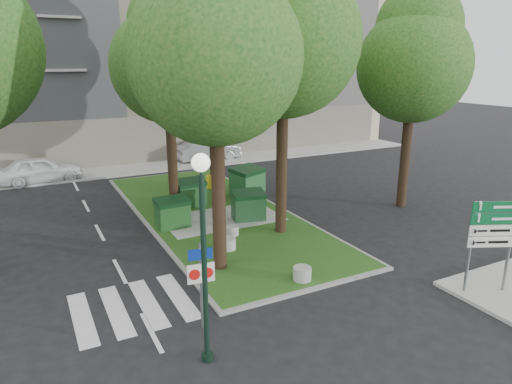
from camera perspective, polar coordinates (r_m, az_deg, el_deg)
ground at (r=14.14m, az=5.37°, el=-12.44°), size 120.00×120.00×0.00m
median_island at (r=20.89m, az=-5.34°, el=-2.63°), size 6.00×16.00×0.12m
median_kerb at (r=20.89m, az=-5.34°, el=-2.66°), size 6.30×16.30×0.10m
building_sidewalk at (r=30.43m, az=-13.74°, el=2.94°), size 42.00×3.00×0.12m
zebra_crossing at (r=14.00m, az=-11.53°, el=-13.00°), size 5.00×3.00×0.01m
apartment_building at (r=37.05m, az=-17.55°, el=17.32°), size 41.00×12.00×16.00m
tree_median_near_left at (r=14.05m, az=-4.90°, el=18.40°), size 5.20×5.20×10.53m
tree_median_near_right at (r=17.45m, az=3.67°, el=20.15°), size 5.60×5.60×11.46m
tree_median_mid at (r=20.33m, az=-10.89°, el=16.49°), size 4.80×4.80×9.99m
tree_median_far at (r=24.28m, az=-5.58°, el=19.75°), size 5.80×5.80×11.93m
tree_street_right at (r=22.19m, az=19.25°, el=15.86°), size 5.00×5.00×10.06m
dumpster_a at (r=19.06m, az=-10.39°, el=-2.59°), size 1.38×0.99×1.25m
dumpster_b at (r=21.69m, az=-8.24°, el=-0.13°), size 1.47×1.09×1.30m
dumpster_c at (r=19.65m, az=-0.95°, el=-1.69°), size 1.55×1.23×1.29m
dumpster_d at (r=22.98m, az=-1.07°, el=1.26°), size 1.99×1.74×1.54m
bollard_left at (r=16.73m, az=-3.55°, el=-6.46°), size 0.59×0.59×0.42m
bollard_right at (r=14.58m, az=5.79°, el=-10.09°), size 0.58×0.58×0.41m
bollard_mid at (r=18.06m, az=-2.98°, el=-4.83°), size 0.50×0.50×0.36m
litter_bin at (r=24.75m, az=-5.82°, el=1.30°), size 0.39×0.39×0.68m
street_lamp at (r=9.92m, az=-6.60°, el=-5.57°), size 0.39×0.39×4.92m
traffic_sign_pole at (r=11.85m, az=-6.92°, el=-10.18°), size 0.71×0.13×2.36m
directional_sign at (r=14.86m, az=27.41°, el=-4.48°), size 1.29×0.62×2.80m
car_white at (r=28.81m, az=-25.40°, el=2.56°), size 4.66×2.17×1.54m
car_silver at (r=32.08m, az=-5.99°, el=5.25°), size 4.67×1.83×1.51m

